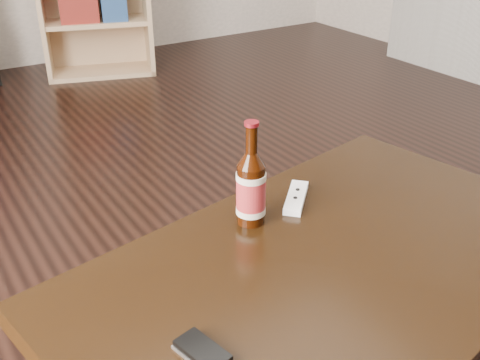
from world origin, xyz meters
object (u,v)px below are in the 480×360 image
coffee_table (331,278)px  beer_bottle (251,188)px  phone (203,352)px  remote (296,198)px

coffee_table → beer_bottle: bearing=108.4°
phone → remote: remote is taller
phone → remote: size_ratio=0.79×
beer_bottle → remote: bearing=7.4°
coffee_table → remote: 0.26m
coffee_table → remote: (0.08, 0.23, 0.07)m
coffee_table → phone: bearing=-165.3°
phone → beer_bottle: bearing=33.3°
beer_bottle → phone: size_ratio=2.27×
beer_bottle → phone: bearing=-134.4°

